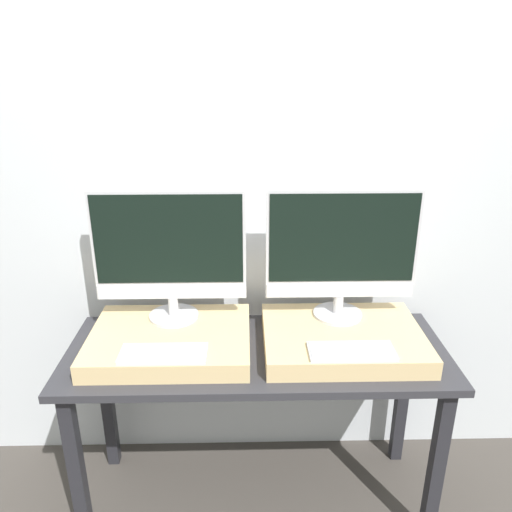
{
  "coord_description": "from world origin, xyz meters",
  "views": [
    {
      "loc": [
        -0.04,
        -1.39,
        1.79
      ],
      "look_at": [
        0.0,
        0.41,
        1.08
      ],
      "focal_mm": 35.0,
      "sensor_mm": 36.0,
      "label": 1
    }
  ],
  "objects_px": {
    "monitor_left": "(170,252)",
    "keyboard_left": "(163,353)",
    "monitor_right": "(342,250)",
    "keyboard_right": "(351,351)"
  },
  "relations": [
    {
      "from": "monitor_left",
      "to": "keyboard_left",
      "type": "height_order",
      "value": "monitor_left"
    },
    {
      "from": "monitor_left",
      "to": "keyboard_left",
      "type": "relative_size",
      "value": 1.92
    },
    {
      "from": "monitor_left",
      "to": "keyboard_right",
      "type": "distance_m",
      "value": 0.77
    },
    {
      "from": "monitor_right",
      "to": "keyboard_right",
      "type": "bearing_deg",
      "value": -90.0
    },
    {
      "from": "monitor_right",
      "to": "keyboard_left",
      "type": "bearing_deg",
      "value": -157.17
    },
    {
      "from": "keyboard_left",
      "to": "monitor_right",
      "type": "bearing_deg",
      "value": 22.83
    },
    {
      "from": "keyboard_right",
      "to": "keyboard_left",
      "type": "bearing_deg",
      "value": 180.0
    },
    {
      "from": "monitor_left",
      "to": "keyboard_left",
      "type": "bearing_deg",
      "value": -90.0
    },
    {
      "from": "monitor_left",
      "to": "monitor_right",
      "type": "xyz_separation_m",
      "value": [
        0.67,
        0.0,
        0.0
      ]
    },
    {
      "from": "monitor_left",
      "to": "monitor_right",
      "type": "height_order",
      "value": "same"
    }
  ]
}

